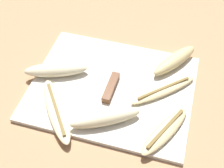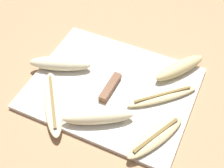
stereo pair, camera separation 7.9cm
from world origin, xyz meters
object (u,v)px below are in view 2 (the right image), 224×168
object	(u,v)px
banana_bright_far	(61,63)
banana_ripe_center	(162,96)
banana_spotted_left	(180,68)
banana_cream_curved	(53,103)
banana_mellow_near	(156,137)
knife	(112,81)
banana_pale_long	(98,117)

from	to	relation	value
banana_bright_far	banana_ripe_center	bearing A→B (deg)	3.10
banana_spotted_left	banana_cream_curved	bearing A→B (deg)	-136.41
banana_mellow_near	banana_ripe_center	xyz separation A→B (m)	(-0.02, 0.12, -0.00)
banana_mellow_near	banana_cream_curved	size ratio (longest dim) A/B	0.90
banana_spotted_left	banana_mellow_near	bearing A→B (deg)	-86.85
knife	banana_spotted_left	distance (m)	0.18
banana_bright_far	banana_pale_long	world-z (taller)	same
knife	banana_bright_far	distance (m)	0.15
banana_ripe_center	banana_spotted_left	bearing A→B (deg)	83.55
banana_bright_far	banana_cream_curved	size ratio (longest dim) A/B	0.91
knife	banana_ripe_center	world-z (taller)	same
banana_bright_far	banana_mellow_near	bearing A→B (deg)	-18.26
banana_bright_far	banana_spotted_left	bearing A→B (deg)	22.04
knife	banana_bright_far	bearing A→B (deg)	-175.87
banana_cream_curved	banana_pale_long	bearing A→B (deg)	2.12
banana_spotted_left	banana_pale_long	bearing A→B (deg)	-118.71
banana_pale_long	banana_spotted_left	xyz separation A→B (m)	(0.13, 0.23, -0.00)
banana_mellow_near	banana_spotted_left	bearing A→B (deg)	93.15
banana_mellow_near	banana_cream_curved	bearing A→B (deg)	-176.66
knife	banana_mellow_near	bearing A→B (deg)	-33.61
banana_bright_far	banana_mellow_near	world-z (taller)	banana_bright_far
banana_mellow_near	banana_cream_curved	xyz separation A→B (m)	(-0.26, -0.02, -0.00)
banana_mellow_near	banana_spotted_left	xyz separation A→B (m)	(-0.01, 0.22, 0.01)
banana_cream_curved	banana_spotted_left	world-z (taller)	banana_spotted_left
banana_pale_long	banana_ripe_center	world-z (taller)	banana_pale_long
banana_bright_far	banana_pale_long	size ratio (longest dim) A/B	1.04
banana_pale_long	banana_spotted_left	distance (m)	0.26
banana_pale_long	banana_cream_curved	size ratio (longest dim) A/B	0.88
banana_bright_far	banana_spotted_left	xyz separation A→B (m)	(0.29, 0.12, -0.00)
knife	banana_pale_long	world-z (taller)	banana_pale_long
banana_bright_far	banana_mellow_near	distance (m)	0.32
banana_pale_long	banana_cream_curved	world-z (taller)	banana_pale_long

